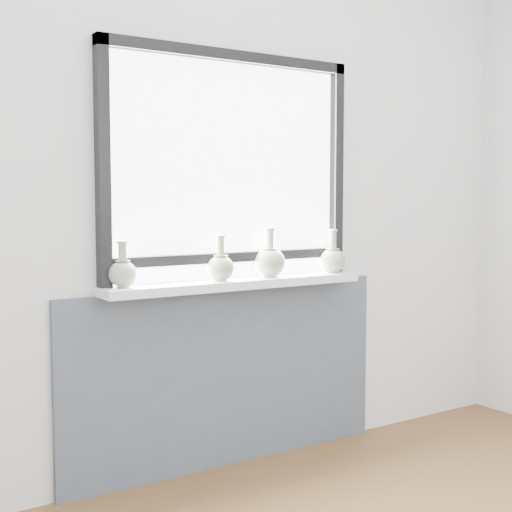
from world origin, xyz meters
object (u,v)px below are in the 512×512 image
vase_a (123,272)px  vase_c (270,261)px  windowsill (237,284)px  vase_d (333,259)px  vase_b (221,266)px

vase_a → vase_c: 0.75m
windowsill → vase_a: vase_a is taller
vase_a → vase_c: size_ratio=0.84×
vase_a → vase_c: bearing=-0.1°
windowsill → vase_d: vase_d is taller
windowsill → vase_a: size_ratio=6.68×
windowsill → vase_c: vase_c is taller
vase_c → vase_b: bearing=-177.0°
vase_d → vase_c: bearing=177.4°
windowsill → vase_a: 0.57m
vase_c → vase_d: bearing=-2.6°
windowsill → vase_a: bearing=179.0°
windowsill → vase_b: 0.13m
vase_b → windowsill: bearing=4.3°
vase_a → vase_b: size_ratio=0.95×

